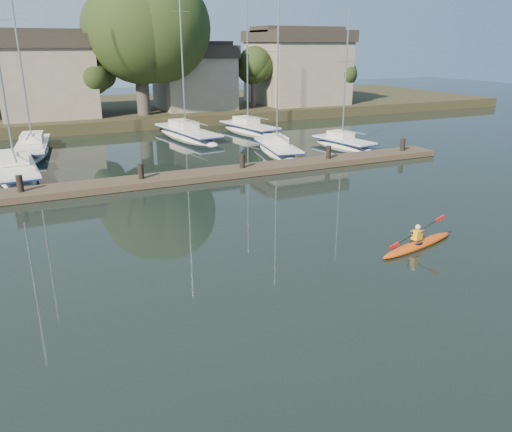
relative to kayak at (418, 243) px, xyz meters
name	(u,v)px	position (x,y,z in m)	size (l,w,h in m)	color
ground	(327,278)	(-4.57, -0.80, -0.16)	(160.00, 160.00, 0.00)	black
kayak	(418,243)	(0.00, 0.00, 0.00)	(4.14, 1.46, 1.32)	#C34A0F
dock	(194,176)	(-4.57, 13.20, 0.04)	(34.00, 2.00, 1.80)	#4D392C
sailboat_1	(17,178)	(-13.78, 18.51, -0.36)	(2.73, 9.14, 14.77)	silver
sailboat_3	(277,154)	(3.23, 17.98, -0.34)	(3.17, 7.60, 11.89)	silver
sailboat_4	(343,148)	(8.73, 17.79, -0.33)	(2.95, 6.52, 10.70)	silver
sailboat_5	(34,154)	(-12.65, 25.48, -0.35)	(3.12, 9.41, 15.28)	silver
sailboat_6	(187,139)	(-0.75, 26.70, -0.35)	(3.78, 10.68, 16.65)	silver
sailboat_7	(249,133)	(5.05, 27.01, -0.35)	(3.62, 8.34, 13.04)	silver
shore	(127,86)	(-2.96, 39.49, 3.07)	(90.00, 25.25, 12.75)	#2A3018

